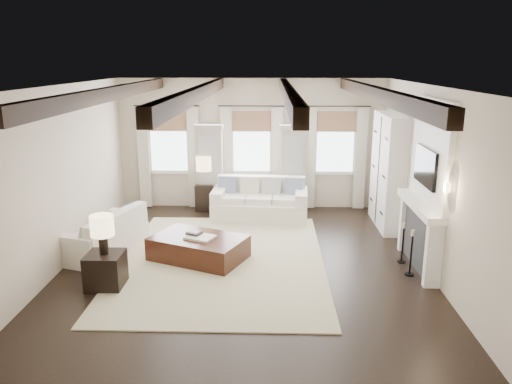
{
  "coord_description": "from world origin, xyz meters",
  "views": [
    {
      "loc": [
        0.46,
        -8.45,
        3.63
      ],
      "look_at": [
        0.19,
        0.85,
        1.15
      ],
      "focal_mm": 35.0,
      "sensor_mm": 36.0,
      "label": 1
    }
  ],
  "objects_px": {
    "ottoman": "(199,248)",
    "side_table_back": "(205,197)",
    "side_table_front": "(106,270)",
    "sofa_back": "(260,202)",
    "sofa_left": "(107,236)"
  },
  "relations": [
    {
      "from": "ottoman",
      "to": "side_table_back",
      "type": "distance_m",
      "value": 3.18
    },
    {
      "from": "ottoman",
      "to": "sofa_left",
      "type": "bearing_deg",
      "value": -165.91
    },
    {
      "from": "side_table_front",
      "to": "sofa_back",
      "type": "bearing_deg",
      "value": 57.16
    },
    {
      "from": "side_table_front",
      "to": "side_table_back",
      "type": "height_order",
      "value": "side_table_back"
    },
    {
      "from": "sofa_back",
      "to": "side_table_back",
      "type": "bearing_deg",
      "value": 156.78
    },
    {
      "from": "sofa_back",
      "to": "side_table_back",
      "type": "relative_size",
      "value": 3.37
    },
    {
      "from": "sofa_back",
      "to": "side_table_front",
      "type": "height_order",
      "value": "sofa_back"
    },
    {
      "from": "sofa_left",
      "to": "side_table_front",
      "type": "bearing_deg",
      "value": -72.88
    },
    {
      "from": "ottoman",
      "to": "side_table_front",
      "type": "xyz_separation_m",
      "value": [
        -1.36,
        -1.21,
        0.07
      ]
    },
    {
      "from": "sofa_back",
      "to": "side_table_back",
      "type": "distance_m",
      "value": 1.49
    },
    {
      "from": "side_table_front",
      "to": "side_table_back",
      "type": "relative_size",
      "value": 0.86
    },
    {
      "from": "side_table_back",
      "to": "side_table_front",
      "type": "bearing_deg",
      "value": -103.78
    },
    {
      "from": "sofa_left",
      "to": "ottoman",
      "type": "bearing_deg",
      "value": -9.64
    },
    {
      "from": "sofa_left",
      "to": "side_table_back",
      "type": "height_order",
      "value": "sofa_left"
    },
    {
      "from": "sofa_back",
      "to": "sofa_left",
      "type": "distance_m",
      "value": 3.7
    }
  ]
}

